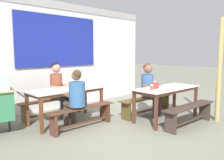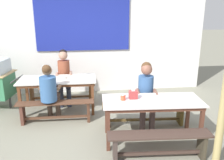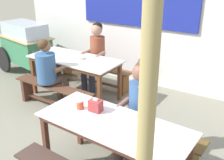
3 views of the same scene
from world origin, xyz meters
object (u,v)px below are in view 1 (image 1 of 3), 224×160
object	(u,v)px
bench_far_back	(53,105)
bench_near_back	(147,103)
bench_near_front	(189,112)
condiment_jar	(152,87)
tissue_box	(155,85)
bench_far_front	(82,115)
soup_bowl	(70,87)
person_center_facing	(58,86)
dining_table_far	(66,92)
dining_table_near	(167,91)
person_right_near_table	(149,86)
wooden_support_post	(220,70)
person_left_back_turned	(76,96)

from	to	relation	value
bench_far_back	bench_near_back	distance (m)	2.32
bench_near_front	condiment_jar	bearing A→B (deg)	125.56
bench_near_front	tissue_box	xyz separation A→B (m)	(-0.28, 0.70, 0.54)
bench_far_back	bench_near_front	xyz separation A→B (m)	(1.70, -2.67, -0.00)
bench_far_front	bench_near_back	bearing A→B (deg)	-10.26
soup_bowl	person_center_facing	bearing A→B (deg)	91.01
dining_table_far	bench_near_front	size ratio (longest dim) A/B	1.05
dining_table_near	tissue_box	xyz separation A→B (m)	(-0.31, 0.11, 0.15)
person_right_near_table	condiment_jar	size ratio (longest dim) A/B	11.89
tissue_box	person_center_facing	bearing A→B (deg)	124.86
bench_near_back	tissue_box	xyz separation A→B (m)	(-0.35, -0.47, 0.53)
soup_bowl	wooden_support_post	size ratio (longest dim) A/B	0.06
bench_near_back	tissue_box	world-z (taller)	tissue_box
condiment_jar	dining_table_near	bearing A→B (deg)	-7.34
dining_table_far	wooden_support_post	size ratio (longest dim) A/B	0.73
bench_near_front	wooden_support_post	distance (m)	1.21
bench_near_back	wooden_support_post	size ratio (longest dim) A/B	0.74
dining_table_far	person_center_facing	xyz separation A→B (m)	(0.11, 0.51, 0.06)
bench_near_back	soup_bowl	xyz separation A→B (m)	(-1.66, 0.94, 0.48)
dining_table_near	soup_bowl	xyz separation A→B (m)	(-1.62, 1.53, 0.10)
bench_far_back	person_left_back_turned	distance (m)	1.18
dining_table_far	bench_near_front	world-z (taller)	dining_table_far
bench_far_front	person_left_back_turned	xyz separation A→B (m)	(-0.11, 0.07, 0.41)
tissue_box	wooden_support_post	distance (m)	1.49
bench_far_front	wooden_support_post	size ratio (longest dim) A/B	0.67
bench_far_front	tissue_box	size ratio (longest dim) A/B	9.72
bench_far_back	condiment_jar	world-z (taller)	condiment_jar
bench_near_back	bench_far_back	bearing A→B (deg)	139.69
person_center_facing	wooden_support_post	size ratio (longest dim) A/B	0.57
condiment_jar	wooden_support_post	bearing A→B (deg)	-36.61
person_right_near_table	soup_bowl	world-z (taller)	person_right_near_table
person_center_facing	person_right_near_table	bearing A→B (deg)	-41.89
bench_far_back	condiment_jar	bearing A→B (deg)	-58.68
dining_table_near	bench_far_front	xyz separation A→B (m)	(-1.75, 0.91, -0.40)
dining_table_near	tissue_box	world-z (taller)	tissue_box
bench_near_front	bench_near_back	bearing A→B (deg)	86.49
dining_table_near	person_center_facing	size ratio (longest dim) A/B	1.33
bench_far_front	bench_near_back	xyz separation A→B (m)	(1.79, -0.32, 0.02)
person_right_near_table	soup_bowl	size ratio (longest dim) A/B	8.65
dining_table_near	tissue_box	distance (m)	0.36
bench_far_back	person_right_near_table	world-z (taller)	person_right_near_table
person_right_near_table	bench_far_front	bearing A→B (deg)	167.57
bench_far_front	tissue_box	bearing A→B (deg)	-28.94
bench_far_back	bench_far_front	size ratio (longest dim) A/B	1.07
bench_near_back	person_right_near_table	distance (m)	0.45
person_left_back_turned	bench_far_back	bearing A→B (deg)	83.28
dining_table_far	condiment_jar	size ratio (longest dim) A/B	15.62
bench_near_back	condiment_jar	xyz separation A→B (m)	(-0.54, -0.52, 0.52)
dining_table_near	bench_near_front	size ratio (longest dim) A/B	1.08
soup_bowl	bench_near_back	bearing A→B (deg)	-29.50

